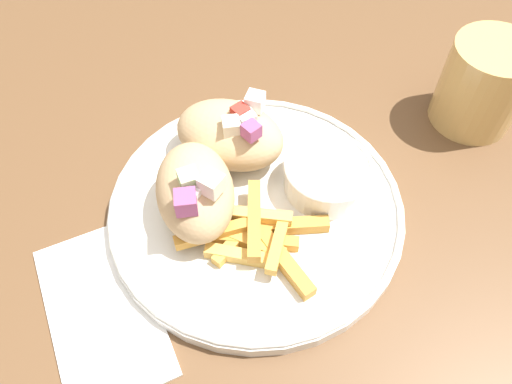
# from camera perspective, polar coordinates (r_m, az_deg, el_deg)

# --- Properties ---
(table) EXTENTS (1.56, 1.56, 0.72)m
(table) POSITION_cam_1_polar(r_m,az_deg,el_deg) (0.53, 4.80, -5.59)
(table) COLOR brown
(table) RESTS_ON ground_plane
(napkin) EXTENTS (0.18, 0.13, 0.00)m
(napkin) POSITION_cam_1_polar(r_m,az_deg,el_deg) (0.45, -17.14, -12.73)
(napkin) COLOR white
(napkin) RESTS_ON table
(plate) EXTENTS (0.28, 0.28, 0.02)m
(plate) POSITION_cam_1_polar(r_m,az_deg,el_deg) (0.47, 0.00, -1.73)
(plate) COLOR white
(plate) RESTS_ON table
(pita_sandwich_near) EXTENTS (0.12, 0.11, 0.07)m
(pita_sandwich_near) POSITION_cam_1_polar(r_m,az_deg,el_deg) (0.44, -6.96, 0.09)
(pita_sandwich_near) COLOR tan
(pita_sandwich_near) RESTS_ON plate
(pita_sandwich_far) EXTENTS (0.13, 0.11, 0.07)m
(pita_sandwich_far) POSITION_cam_1_polar(r_m,az_deg,el_deg) (0.48, -2.94, 6.63)
(pita_sandwich_far) COLOR tan
(pita_sandwich_far) RESTS_ON plate
(fries_pile) EXTENTS (0.12, 0.12, 0.02)m
(fries_pile) POSITION_cam_1_polar(r_m,az_deg,el_deg) (0.44, 0.13, -5.11)
(fries_pile) COLOR gold
(fries_pile) RESTS_ON plate
(sauce_ramekin) EXTENTS (0.08, 0.08, 0.03)m
(sauce_ramekin) POSITION_cam_1_polar(r_m,az_deg,el_deg) (0.47, 7.91, 2.25)
(sauce_ramekin) COLOR white
(sauce_ramekin) RESTS_ON plate
(water_glass) EXTENTS (0.09, 0.09, 0.09)m
(water_glass) POSITION_cam_1_polar(r_m,az_deg,el_deg) (0.58, 24.36, 10.76)
(water_glass) COLOR tan
(water_glass) RESTS_ON table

